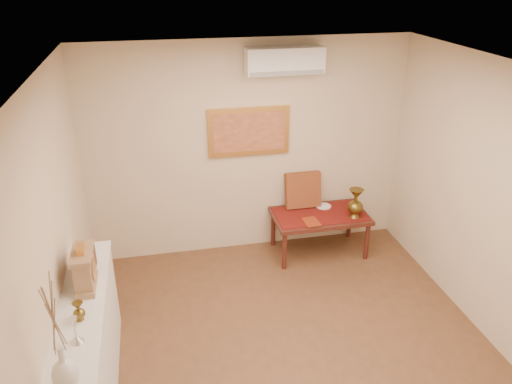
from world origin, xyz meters
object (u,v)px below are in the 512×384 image
object	(u,v)px
white_vase	(57,335)
low_table	(320,219)
mantel_clock	(84,270)
brass_urn_tall	(356,200)
display_ledge	(89,353)
wooden_chest	(86,258)

from	to	relation	value
white_vase	low_table	world-z (taller)	white_vase
low_table	mantel_clock	bearing A→B (deg)	-148.40
brass_urn_tall	low_table	bearing A→B (deg)	157.68
white_vase	brass_urn_tall	bearing A→B (deg)	40.37
display_ledge	low_table	size ratio (longest dim) A/B	1.68
brass_urn_tall	wooden_chest	xyz separation A→B (m)	(-3.06, -1.19, 0.32)
brass_urn_tall	wooden_chest	bearing A→B (deg)	-158.79
brass_urn_tall	display_ledge	distance (m)	3.53
mantel_clock	wooden_chest	bearing A→B (deg)	94.09
white_vase	display_ledge	xyz separation A→B (m)	(-0.01, 0.88, -0.94)
brass_urn_tall	low_table	xyz separation A→B (m)	(-0.39, 0.16, -0.30)
display_ledge	mantel_clock	size ratio (longest dim) A/B	4.93
wooden_chest	low_table	bearing A→B (deg)	26.86
display_ledge	mantel_clock	bearing A→B (deg)	83.41
mantel_clock	low_table	size ratio (longest dim) A/B	0.34
white_vase	brass_urn_tall	distance (m)	4.06
white_vase	display_ledge	world-z (taller)	white_vase
brass_urn_tall	display_ledge	world-z (taller)	brass_urn_tall
mantel_clock	low_table	xyz separation A→B (m)	(2.65, 1.63, -0.67)
display_ledge	wooden_chest	bearing A→B (deg)	89.00
white_vase	mantel_clock	bearing A→B (deg)	89.15
wooden_chest	low_table	xyz separation A→B (m)	(2.67, 1.35, -0.62)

